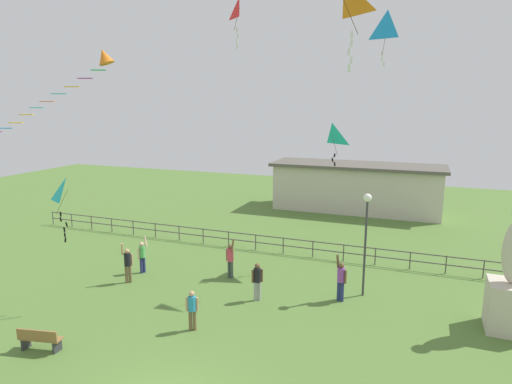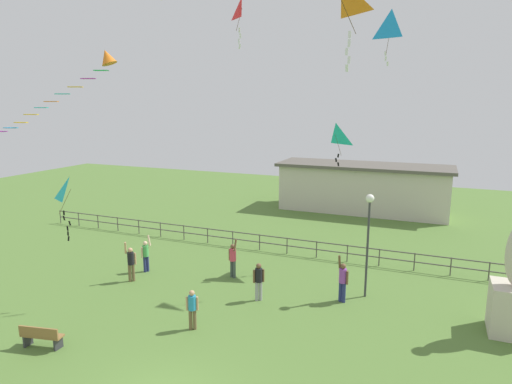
{
  "view_description": "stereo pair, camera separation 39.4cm",
  "coord_description": "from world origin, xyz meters",
  "views": [
    {
      "loc": [
        6.29,
        -8.94,
        8.42
      ],
      "look_at": [
        0.75,
        5.5,
        5.31
      ],
      "focal_mm": 30.72,
      "sensor_mm": 36.0,
      "label": 1
    },
    {
      "loc": [
        6.66,
        -8.8,
        8.42
      ],
      "look_at": [
        0.75,
        5.5,
        5.31
      ],
      "focal_mm": 30.72,
      "sensor_mm": 36.0,
      "label": 2
    }
  ],
  "objects": [
    {
      "name": "streamer_kite",
      "position": [
        -6.3,
        5.23,
        9.73
      ],
      "size": [
        7.97,
        1.57,
        4.25
      ],
      "color": "orange"
    },
    {
      "name": "person_0",
      "position": [
        -6.61,
        8.63,
        0.96
      ],
      "size": [
        0.41,
        0.48,
        1.91
      ],
      "color": "navy",
      "rests_on": "ground_plane"
    },
    {
      "name": "kite_0",
      "position": [
        -7.09,
        4.53,
        4.87
      ],
      "size": [
        0.9,
        0.89,
        2.64
      ],
      "color": "#19B2B2"
    },
    {
      "name": "kite_4",
      "position": [
        -1.32,
        8.95,
        12.27
      ],
      "size": [
        0.73,
        0.68,
        2.1
      ],
      "color": "red"
    },
    {
      "name": "kite_3",
      "position": [
        4.38,
        12.42,
        11.84
      ],
      "size": [
        1.05,
        0.69,
        2.43
      ],
      "color": "#198CD1"
    },
    {
      "name": "waterfront_railing",
      "position": [
        -0.47,
        14.0,
        0.63
      ],
      "size": [
        36.03,
        0.06,
        0.95
      ],
      "color": "#4C4742",
      "rests_on": "ground_plane"
    },
    {
      "name": "lamppost",
      "position": [
        4.2,
        9.9,
        3.37
      ],
      "size": [
        0.36,
        0.36,
        4.66
      ],
      "color": "#38383D",
      "rests_on": "ground_plane"
    },
    {
      "name": "park_bench",
      "position": [
        -5.64,
        1.28,
        0.46
      ],
      "size": [
        1.55,
        0.7,
        0.85
      ],
      "color": "olive",
      "rests_on": "ground_plane"
    },
    {
      "name": "person_3",
      "position": [
        -1.42,
        4.45,
        0.91
      ],
      "size": [
        0.44,
        0.29,
        1.58
      ],
      "color": "brown",
      "rests_on": "ground_plane"
    },
    {
      "name": "pavilion_building",
      "position": [
        1.49,
        26.0,
        1.92
      ],
      "size": [
        13.37,
        4.49,
        3.79
      ],
      "color": "beige",
      "rests_on": "ground_plane"
    },
    {
      "name": "kite_5",
      "position": [
        1.96,
        12.96,
        6.9
      ],
      "size": [
        1.22,
        1.08,
        2.16
      ],
      "color": "#19B2B2"
    },
    {
      "name": "kite_1",
      "position": [
        4.04,
        3.45,
        11.06
      ],
      "size": [
        1.11,
        1.06,
        2.28
      ],
      "color": "orange"
    },
    {
      "name": "person_4",
      "position": [
        -2.19,
        9.63,
        1.01
      ],
      "size": [
        0.52,
        0.39,
        2.02
      ],
      "color": "#3F4C47",
      "rests_on": "ground_plane"
    },
    {
      "name": "person_2",
      "position": [
        3.35,
        8.98,
        1.03
      ],
      "size": [
        0.51,
        0.39,
        2.05
      ],
      "color": "navy",
      "rests_on": "ground_plane"
    },
    {
      "name": "person_5",
      "position": [
        -6.52,
        7.34,
        1.0
      ],
      "size": [
        0.48,
        0.39,
        1.99
      ],
      "color": "brown",
      "rests_on": "ground_plane"
    },
    {
      "name": "person_1",
      "position": [
        -0.04,
        7.73,
        0.98
      ],
      "size": [
        0.43,
        0.34,
        1.7
      ],
      "color": "#99999E",
      "rests_on": "ground_plane"
    }
  ]
}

